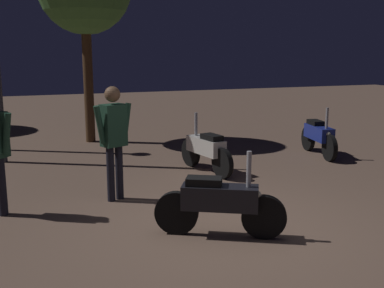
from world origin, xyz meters
The scene contains 5 objects.
ground_plane centered at (0.00, 0.00, 0.00)m, with size 40.00×40.00×0.00m, color brown.
motorcycle_black_foreground centered at (-0.15, -0.17, 0.44)m, with size 1.51×0.87×1.11m.
motorcycle_blue_parked_left centered at (3.76, 3.31, 0.44)m, with size 0.47×1.65×1.11m.
motorcycle_white_parked_right centered at (0.88, 2.84, 0.44)m, with size 0.48×1.65×1.11m.
person_rider_beside centered at (-1.09, 1.74, 1.07)m, with size 0.65×0.36×1.78m.
Camera 1 is at (-2.42, -5.31, 2.32)m, focal length 44.03 mm.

